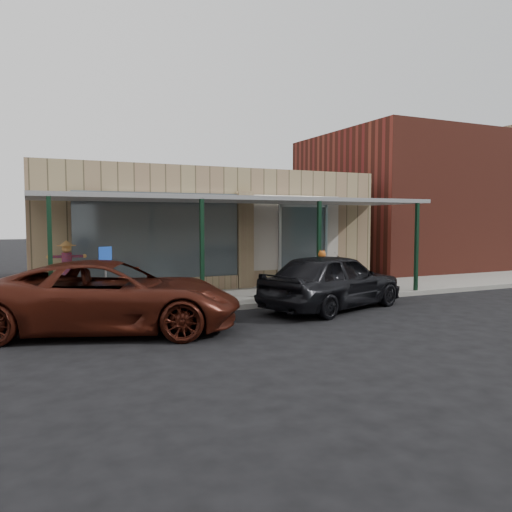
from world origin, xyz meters
name	(u,v)px	position (x,y,z in m)	size (l,w,h in m)	color
ground	(302,321)	(0.00, 0.00, 0.00)	(120.00, 120.00, 0.00)	black
sidewalk	(243,297)	(0.00, 3.60, 0.07)	(40.00, 3.20, 0.15)	gray
storefront	(197,229)	(0.00, 8.16, 2.09)	(12.00, 6.25, 4.20)	#8B7955
awning	(244,201)	(0.00, 3.56, 3.01)	(12.00, 3.00, 3.04)	gray
block_buildings_near	(234,188)	(2.01, 9.20, 3.77)	(61.00, 8.00, 8.00)	maroon
barrel_scarecrow	(67,282)	(-5.00, 4.25, 0.74)	(1.05, 0.68, 1.74)	#442E1B
barrel_pumpkin	(288,285)	(1.50, 3.46, 0.39)	(0.75, 0.75, 0.68)	#442E1B
handicap_sign	(106,270)	(-4.23, 2.40, 1.20)	(0.33, 0.12, 1.63)	gray
parked_sedan	(333,281)	(1.58, 1.08, 0.79)	(4.96, 3.28, 1.58)	black
car_maroon	(111,296)	(-4.36, 0.77, 0.78)	(2.60, 5.64, 1.57)	#44160D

